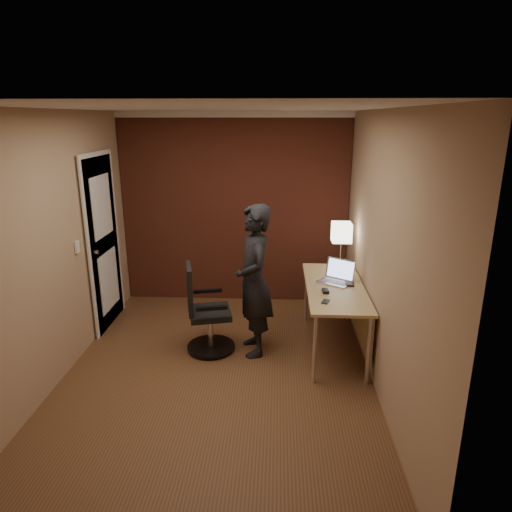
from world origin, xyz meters
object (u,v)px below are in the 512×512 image
(desk_lamp, at_px, (341,233))
(wallet, at_px, (350,284))
(person, at_px, (254,281))
(phone, at_px, (325,302))
(office_chair, at_px, (204,314))
(laptop, at_px, (337,276))
(mouse, at_px, (325,291))
(desk, at_px, (341,297))

(desk_lamp, height_order, wallet, desk_lamp)
(wallet, height_order, person, person)
(phone, bearing_deg, office_chair, -175.19)
(laptop, bearing_deg, office_chair, -170.18)
(desk_lamp, relative_size, phone, 4.65)
(mouse, relative_size, office_chair, 0.11)
(desk, bearing_deg, desk_lamp, 85.11)
(mouse, xyz_separation_m, phone, (-0.02, -0.25, -0.01))
(desk, xyz_separation_m, wallet, (0.08, 0.02, 0.14))
(desk_lamp, xyz_separation_m, mouse, (-0.25, -0.83, -0.40))
(desk, height_order, phone, phone)
(person, bearing_deg, phone, 49.82)
(phone, xyz_separation_m, wallet, (0.30, 0.47, 0.01))
(wallet, height_order, office_chair, office_chair)
(wallet, bearing_deg, phone, -122.27)
(laptop, relative_size, mouse, 4.18)
(phone, relative_size, person, 0.07)
(wallet, relative_size, person, 0.07)
(phone, height_order, person, person)
(wallet, bearing_deg, desk_lamp, 92.75)
(laptop, xyz_separation_m, person, (-0.89, -0.23, 0.01))
(desk_lamp, bearing_deg, phone, -104.07)
(office_chair, relative_size, person, 0.59)
(desk_lamp, height_order, laptop, desk_lamp)
(desk_lamp, bearing_deg, desk, -94.89)
(desk, height_order, wallet, wallet)
(phone, xyz_separation_m, person, (-0.70, 0.35, 0.07))
(desk_lamp, xyz_separation_m, phone, (-0.27, -1.07, -0.41))
(laptop, height_order, phone, laptop)
(phone, height_order, office_chair, office_chair)
(mouse, xyz_separation_m, wallet, (0.28, 0.22, -0.01))
(mouse, distance_m, wallet, 0.36)
(wallet, xyz_separation_m, person, (-1.00, -0.12, 0.06))
(laptop, distance_m, person, 0.92)
(desk_lamp, relative_size, mouse, 5.35)
(office_chair, bearing_deg, mouse, -4.27)
(wallet, distance_m, office_chair, 1.57)
(laptop, relative_size, person, 0.26)
(desk_lamp, relative_size, laptop, 1.28)
(desk_lamp, distance_m, laptop, 0.61)
(laptop, bearing_deg, desk, -75.70)
(desk, relative_size, wallet, 13.64)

